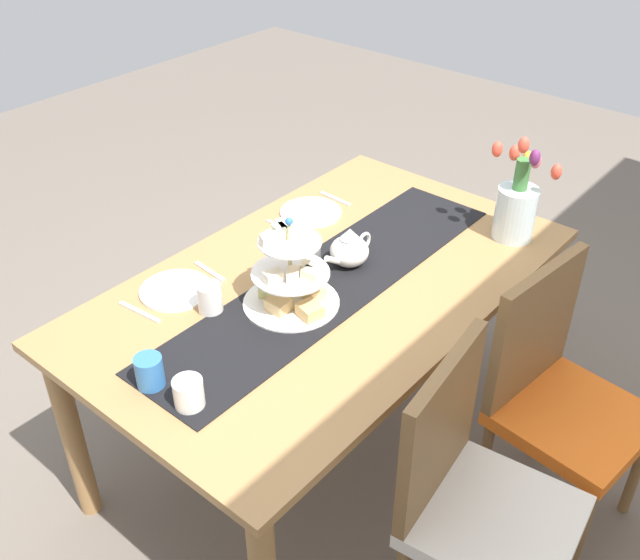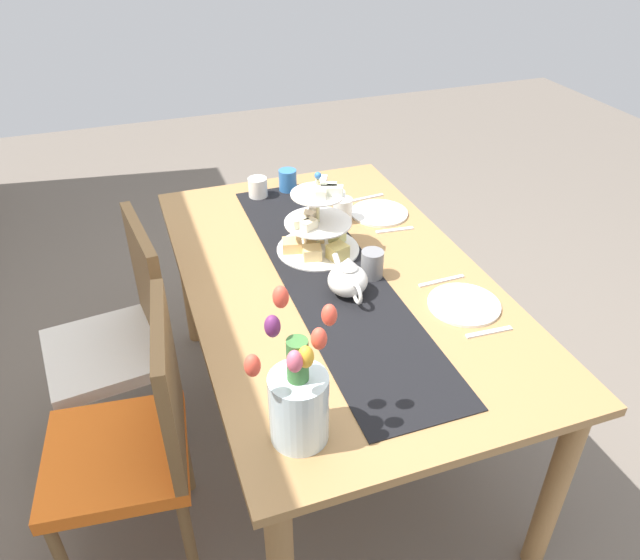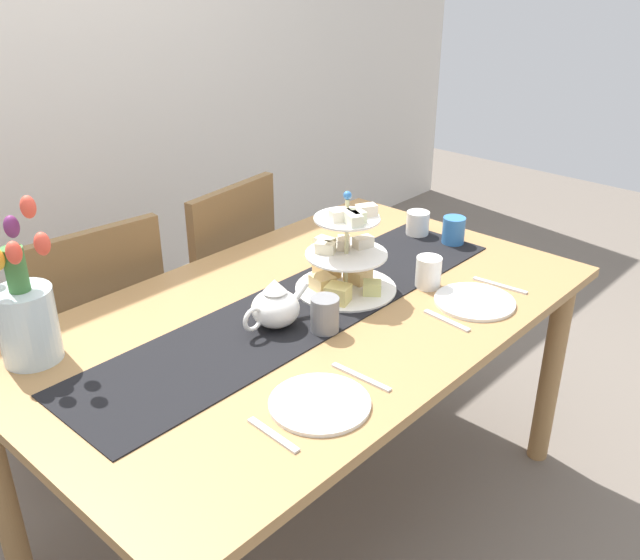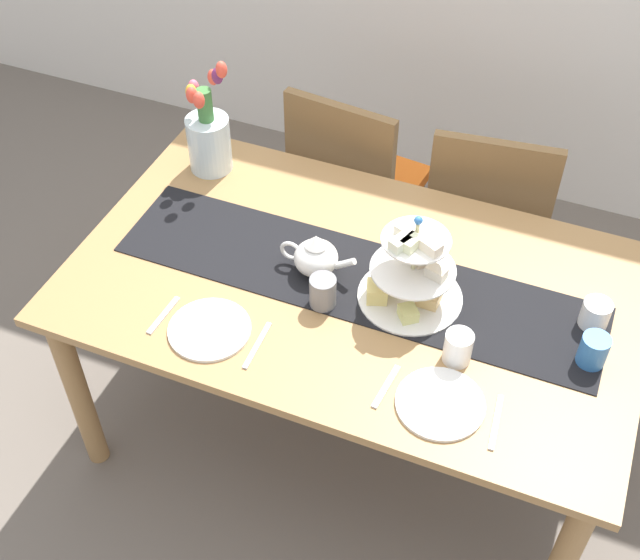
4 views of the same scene
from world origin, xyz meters
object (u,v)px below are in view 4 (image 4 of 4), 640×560
object	(u,v)px
cream_jug	(595,314)
knife_left	(257,345)
chair_left	(353,182)
dinner_plate_left	(210,329)
teapot	(316,256)
fork_left	(164,315)
dining_table	(353,305)
tiered_cake_stand	(411,274)
fork_right	(386,387)
mug_orange	(593,351)
knife_right	(496,422)
mug_white_text	(458,347)
dinner_plate_right	(440,403)
mug_grey	(323,292)
tulip_vase	(208,135)
chair_right	(487,216)

from	to	relation	value
cream_jug	knife_left	distance (m)	0.93
chair_left	knife_left	xyz separation A→B (m)	(0.11, -1.05, 0.25)
dinner_plate_left	teapot	bearing A→B (deg)	60.87
fork_left	cream_jug	bearing A→B (deg)	20.64
dining_table	tiered_cake_stand	xyz separation A→B (m)	(0.17, 0.00, 0.19)
cream_jug	knife_left	xyz separation A→B (m)	(-0.83, -0.42, -0.04)
tiered_cake_stand	fork_right	world-z (taller)	tiered_cake_stand
dining_table	knife_left	world-z (taller)	knife_left
dinner_plate_left	fork_left	world-z (taller)	dinner_plate_left
teapot	mug_orange	bearing A→B (deg)	-2.98
knife_left	knife_right	xyz separation A→B (m)	(0.66, 0.00, 0.00)
mug_orange	chair_left	bearing A→B (deg)	141.28
cream_jug	mug_white_text	xyz separation A→B (m)	(-0.32, -0.26, 0.01)
dinner_plate_right	mug_grey	bearing A→B (deg)	152.68
cream_jug	mug_orange	bearing A→B (deg)	-83.41
dining_table	teapot	xyz separation A→B (m)	(-0.12, 0.00, 0.16)
mug_white_text	cream_jug	bearing A→B (deg)	39.54
mug_orange	knife_left	bearing A→B (deg)	-161.36
dinner_plate_left	knife_right	bearing A→B (deg)	0.00
dining_table	mug_white_text	distance (m)	0.42
tulip_vase	dinner_plate_right	world-z (taller)	tulip_vase
cream_jug	knife_right	world-z (taller)	cream_jug
fork_left	knife_left	xyz separation A→B (m)	(0.29, 0.00, 0.00)
fork_right	mug_white_text	xyz separation A→B (m)	(0.14, 0.16, 0.04)
fork_right	knife_right	size ratio (longest dim) A/B	0.88
dining_table	knife_right	distance (m)	0.61
mug_orange	tiered_cake_stand	bearing A→B (deg)	175.00
tulip_vase	fork_right	bearing A→B (deg)	-37.75
mug_grey	mug_white_text	size ratio (longest dim) A/B	1.00
knife_left	tiered_cake_stand	bearing A→B (deg)	45.51
tiered_cake_stand	mug_orange	bearing A→B (deg)	-5.00
tiered_cake_stand	knife_left	xyz separation A→B (m)	(-0.32, -0.33, -0.09)
dinner_plate_right	cream_jug	bearing A→B (deg)	53.36
tulip_vase	dinner_plate_left	distance (m)	0.75
tulip_vase	mug_grey	bearing A→B (deg)	-37.31
mug_orange	knife_right	bearing A→B (deg)	-122.87
cream_jug	mug_orange	size ratio (longest dim) A/B	0.89
knife_right	dinner_plate_left	bearing A→B (deg)	180.00
chair_right	tulip_vase	bearing A→B (deg)	-155.99
knife_left	mug_white_text	xyz separation A→B (m)	(0.51, 0.16, 0.04)
dinner_plate_left	mug_grey	bearing A→B (deg)	39.98
fork_right	dinner_plate_left	bearing A→B (deg)	180.00
fork_right	mug_white_text	distance (m)	0.22
tiered_cake_stand	chair_left	bearing A→B (deg)	121.20
knife_left	fork_right	distance (m)	0.37
dinner_plate_left	fork_right	size ratio (longest dim) A/B	1.53
chair_right	fork_left	world-z (taller)	chair_right
teapot	knife_right	xyz separation A→B (m)	(0.62, -0.33, -0.06)
dining_table	tulip_vase	xyz separation A→B (m)	(-0.64, 0.33, 0.23)
fork_right	chair_left	bearing A→B (deg)	114.62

